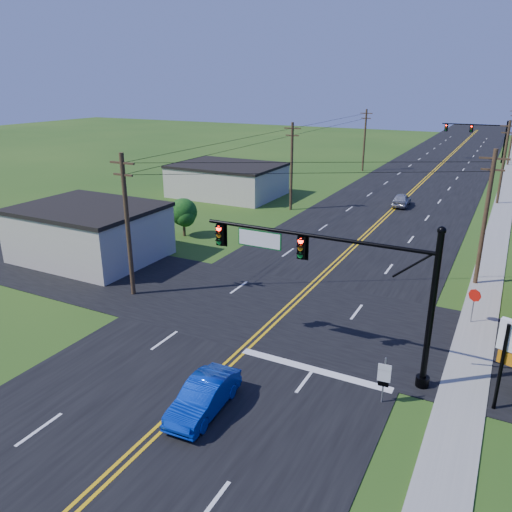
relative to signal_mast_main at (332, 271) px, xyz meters
The scene contains 19 objects.
ground 10.27m from the signal_mast_main, 118.47° to the right, with size 260.00×260.00×0.00m, color #234915.
road_main 42.49m from the signal_mast_main, 95.90° to the left, with size 16.00×220.00×0.04m, color black.
road_cross 7.56m from the signal_mast_main, 137.32° to the left, with size 70.00×10.00×0.04m, color black.
sidewalk 32.93m from the signal_mast_main, 79.10° to the left, with size 2.00×160.00×0.08m, color gray.
signal_mast_main is the anchor object (origin of this frame).
signal_mast_far 72.00m from the signal_mast_main, 89.92° to the left, with size 10.98×0.60×7.48m.
cream_bldg_near 22.33m from the signal_mast_main, 164.29° to the left, with size 10.20×8.20×4.10m.
cream_bldg_far 38.12m from the signal_mast_main, 127.88° to the left, with size 12.20×9.20×3.70m.
utility_pole_left_a 13.98m from the signal_mast_main, behind, with size 1.80×0.28×9.00m.
utility_pole_left_b 30.34m from the signal_mast_main, 117.14° to the left, with size 1.80×0.28×9.00m.
utility_pole_left_c 55.74m from the signal_mast_main, 104.37° to the left, with size 1.80×0.28×9.00m.
utility_pole_right_a 15.03m from the signal_mast_main, 68.69° to the left, with size 1.80×0.28×9.00m.
utility_pole_right_b 40.37m from the signal_mast_main, 82.22° to the left, with size 1.80×0.28×9.00m.
utility_pole_right_c 70.21m from the signal_mast_main, 85.54° to the left, with size 1.80×0.28×9.00m.
tree_left 23.22m from the signal_mast_main, 142.64° to the left, with size 2.40×2.40×3.37m.
blue_car 7.94m from the signal_mast_main, 118.18° to the right, with size 1.46×4.19×1.38m, color #0730AD.
distant_car 34.31m from the signal_mast_main, 96.31° to the left, with size 1.64×4.09×1.39m, color #A4A5A9.
route_sign 5.13m from the signal_mast_main, 32.89° to the right, with size 0.55×0.11×2.18m.
stop_sign 10.12m from the signal_mast_main, 52.92° to the left, with size 0.69×0.33×2.09m.
Camera 1 is at (11.03, -12.43, 12.99)m, focal length 35.00 mm.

